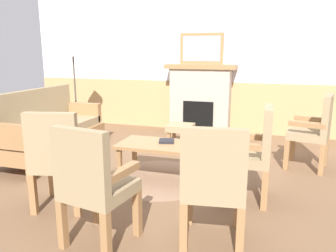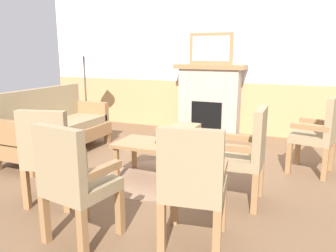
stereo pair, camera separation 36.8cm
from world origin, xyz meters
name	(u,v)px [view 1 (the left image)]	position (x,y,z in m)	size (l,w,h in m)	color
ground_plane	(160,175)	(0.00, 0.00, 0.00)	(14.00, 14.00, 0.00)	brown
wall_back	(204,62)	(0.00, 2.60, 1.31)	(7.20, 0.14, 2.70)	white
fireplace	(200,98)	(0.00, 2.35, 0.65)	(1.30, 0.44, 1.28)	#A39989
framed_picture	(201,49)	(0.00, 2.35, 1.56)	(0.80, 0.04, 0.56)	olive
couch	(49,131)	(-1.74, 0.18, 0.40)	(0.70, 1.80, 0.98)	olive
coffee_table	(159,148)	(0.04, -0.11, 0.39)	(0.96, 0.56, 0.44)	olive
round_rug	(159,178)	(0.04, -0.11, 0.00)	(1.31, 1.31, 0.01)	#896B51
book_on_table	(167,141)	(0.10, -0.03, 0.46)	(0.18, 0.17, 0.03)	black
footstool	(180,129)	(-0.10, 1.32, 0.28)	(0.40, 0.40, 0.36)	olive
armchair_near_fireplace	(315,129)	(1.83, 0.83, 0.54)	(0.57, 0.57, 0.98)	olive
armchair_by_window_left	(253,149)	(1.13, -0.37, 0.54)	(0.49, 0.49, 0.98)	olive
armchair_front_left	(93,182)	(0.03, -1.62, 0.54)	(0.55, 0.55, 0.98)	olive
armchair_front_center	(58,156)	(-0.62, -1.15, 0.54)	(0.58, 0.58, 0.98)	olive
armchair_corner_left	(213,180)	(0.90, -1.30, 0.54)	(0.54, 0.54, 0.98)	olive
floor_lamp_by_couch	(73,55)	(-2.09, 1.43, 1.45)	(0.36, 0.36, 1.68)	#332D28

